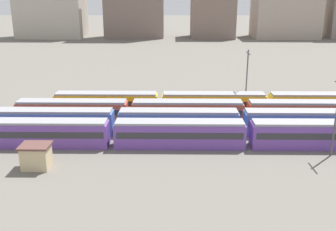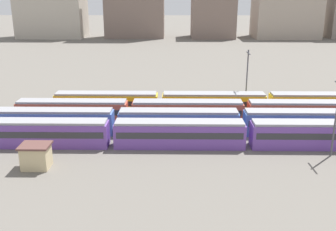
# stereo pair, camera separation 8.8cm
# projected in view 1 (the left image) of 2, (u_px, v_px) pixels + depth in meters

# --- Properties ---
(ground_plane) EXTENTS (600.00, 600.00, 0.00)m
(ground_plane) POSITION_uv_depth(u_px,v_px,m) (103.00, 127.00, 62.47)
(ground_plane) COLOR #666059
(train_track_0) EXTENTS (55.80, 3.06, 3.75)m
(train_track_0) POSITION_uv_depth(u_px,v_px,m) (180.00, 134.00, 54.30)
(train_track_0) COLOR #6B429E
(train_track_0) RESTS_ON ground_plane
(train_track_1) EXTENTS (55.80, 3.06, 3.75)m
(train_track_1) POSITION_uv_depth(u_px,v_px,m) (179.00, 122.00, 59.26)
(train_track_1) COLOR #4C70BC
(train_track_1) RESTS_ON ground_plane
(train_track_3) EXTENTS (93.60, 3.06, 3.75)m
(train_track_3) POSITION_uv_depth(u_px,v_px,m) (321.00, 103.00, 68.83)
(train_track_3) COLOR yellow
(train_track_3) RESTS_ON ground_plane
(catenary_pole_0) EXTENTS (0.24, 3.20, 10.28)m
(catenary_pole_0) POSITION_uv_depth(u_px,v_px,m) (336.00, 115.00, 50.06)
(catenary_pole_0) COLOR #4C4C51
(catenary_pole_0) RESTS_ON ground_plane
(catenary_pole_1) EXTENTS (0.24, 3.20, 10.87)m
(catenary_pole_1) POSITION_uv_depth(u_px,v_px,m) (247.00, 77.00, 70.65)
(catenary_pole_1) COLOR #4C4C51
(catenary_pole_1) RESTS_ON ground_plane
(signal_hut) EXTENTS (3.60, 3.00, 3.04)m
(signal_hut) POSITION_uv_depth(u_px,v_px,m) (36.00, 156.00, 47.80)
(signal_hut) COLOR #C6B284
(signal_hut) RESTS_ON ground_plane
(distant_building_0) EXTENTS (29.73, 18.80, 26.51)m
(distant_building_0) POSITION_uv_depth(u_px,v_px,m) (51.00, 8.00, 179.79)
(distant_building_0) COLOR #B2A899
(distant_building_0) RESTS_ON ground_plane
(distant_building_2) EXTENTS (19.51, 19.10, 19.10)m
(distant_building_2) POSITION_uv_depth(u_px,v_px,m) (212.00, 16.00, 179.93)
(distant_building_2) COLOR #7A665B
(distant_building_2) RESTS_ON ground_plane
(distant_building_3) EXTENTS (28.63, 19.95, 19.55)m
(distant_building_3) POSITION_uv_depth(u_px,v_px,m) (285.00, 16.00, 179.42)
(distant_building_3) COLOR #A89989
(distant_building_3) RESTS_ON ground_plane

